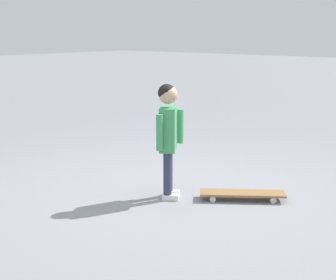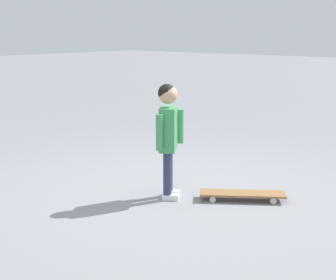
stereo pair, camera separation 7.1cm
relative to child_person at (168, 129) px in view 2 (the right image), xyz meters
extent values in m
plane|color=gray|center=(0.05, 0.05, -0.66)|extent=(50.00, 50.00, 0.00)
cylinder|color=#2D3351|center=(0.04, 0.03, -0.42)|extent=(0.08, 0.08, 0.42)
cube|color=white|center=(0.06, 0.01, -0.63)|extent=(0.15, 0.17, 0.05)
cylinder|color=#2D3351|center=(-0.05, -0.03, -0.42)|extent=(0.08, 0.08, 0.42)
cube|color=white|center=(-0.03, -0.05, -0.63)|extent=(0.15, 0.17, 0.05)
cube|color=#3F9959|center=(0.00, 0.00, -0.01)|extent=(0.28, 0.25, 0.40)
cylinder|color=#3F9959|center=(0.18, 0.00, -0.01)|extent=(0.06, 0.06, 0.32)
cylinder|color=#3F9959|center=(-0.16, -0.04, -0.01)|extent=(0.06, 0.06, 0.32)
sphere|color=tan|center=(0.00, 0.00, 0.31)|extent=(0.17, 0.17, 0.17)
sphere|color=black|center=(-0.01, 0.01, 0.32)|extent=(0.16, 0.16, 0.16)
cube|color=olive|center=(0.38, -0.57, -0.59)|extent=(0.61, 0.74, 0.02)
cube|color=#B7B7BC|center=(0.54, -0.79, -0.61)|extent=(0.11, 0.09, 0.02)
cube|color=#B7B7BC|center=(0.22, -0.35, -0.61)|extent=(0.11, 0.09, 0.02)
cylinder|color=beige|center=(0.60, -0.75, -0.63)|extent=(0.06, 0.06, 0.06)
cylinder|color=beige|center=(0.48, -0.83, -0.63)|extent=(0.06, 0.06, 0.06)
cylinder|color=beige|center=(0.28, -0.30, -0.63)|extent=(0.06, 0.06, 0.06)
cylinder|color=beige|center=(0.16, -0.39, -0.63)|extent=(0.06, 0.06, 0.06)
camera|label=1|loc=(-3.44, -2.82, 0.87)|focal=53.58mm
camera|label=2|loc=(-3.39, -2.87, 0.87)|focal=53.58mm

